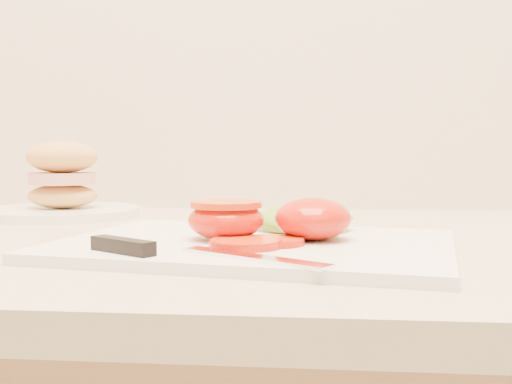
{
  "coord_description": "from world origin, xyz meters",
  "views": [
    {
      "loc": [
        -0.58,
        0.99,
        1.03
      ],
      "look_at": [
        -0.64,
        1.59,
        0.99
      ],
      "focal_mm": 45.0,
      "sensor_mm": 36.0,
      "label": 1
    }
  ],
  "objects": [
    {
      "name": "tomato_half_dome",
      "position": [
        -0.59,
        1.59,
        0.96
      ],
      "size": [
        0.07,
        0.07,
        0.04
      ],
      "primitive_type": "ellipsoid",
      "color": "red",
      "rests_on": "cutting_board"
    },
    {
      "name": "knife",
      "position": [
        -0.7,
        1.49,
        0.94
      ],
      "size": [
        0.21,
        0.09,
        0.01
      ],
      "rotation": [
        0.0,
        0.0,
        -0.59
      ],
      "color": "silver",
      "rests_on": "cutting_board"
    },
    {
      "name": "tomato_half_cut",
      "position": [
        -0.67,
        1.59,
        0.96
      ],
      "size": [
        0.07,
        0.07,
        0.04
      ],
      "color": "red",
      "rests_on": "cutting_board"
    },
    {
      "name": "lettuce_leaf_0",
      "position": [
        -0.6,
        1.66,
        0.95
      ],
      "size": [
        0.11,
        0.08,
        0.02
      ],
      "primitive_type": "ellipsoid",
      "rotation": [
        0.0,
        0.0,
        0.03
      ],
      "color": "#69A02A",
      "rests_on": "cutting_board"
    },
    {
      "name": "sandwich_plate",
      "position": [
        -0.94,
        1.86,
        0.97
      ],
      "size": [
        0.21,
        0.21,
        0.11
      ],
      "rotation": [
        0.0,
        0.0,
        -0.05
      ],
      "color": "white",
      "rests_on": "counter"
    },
    {
      "name": "cutting_board",
      "position": [
        -0.64,
        1.58,
        0.94
      ],
      "size": [
        0.4,
        0.32,
        0.01
      ],
      "primitive_type": "cube",
      "rotation": [
        0.0,
        0.0,
        -0.18
      ],
      "color": "silver",
      "rests_on": "counter"
    },
    {
      "name": "tomato_slice_1",
      "position": [
        -0.62,
        1.56,
        0.94
      ],
      "size": [
        0.05,
        0.05,
        0.01
      ],
      "primitive_type": "cylinder",
      "color": "#CC4B15",
      "rests_on": "cutting_board"
    },
    {
      "name": "tomato_slice_0",
      "position": [
        -0.65,
        1.54,
        0.94
      ],
      "size": [
        0.06,
        0.06,
        0.01
      ],
      "primitive_type": "cylinder",
      "color": "#CC4B15",
      "rests_on": "cutting_board"
    }
  ]
}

